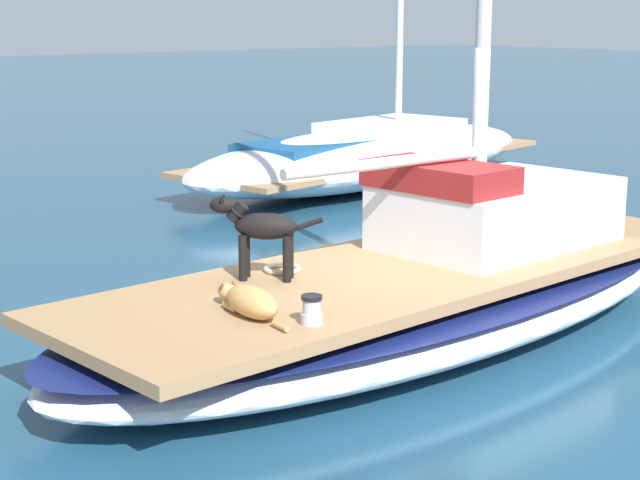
{
  "coord_description": "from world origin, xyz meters",
  "views": [
    {
      "loc": [
        6.4,
        -5.91,
        2.81
      ],
      "look_at": [
        0.0,
        -1.0,
        1.01
      ],
      "focal_mm": 57.51,
      "sensor_mm": 36.0,
      "label": 1
    }
  ],
  "objects_px": {
    "deck_winch": "(312,311)",
    "dog_black": "(260,229)",
    "moored_boat_port_side": "(368,154)",
    "sailboat_main": "(410,300)",
    "dog_tan": "(250,301)",
    "coiled_rope": "(282,269)"
  },
  "relations": [
    {
      "from": "coiled_rope",
      "to": "moored_boat_port_side",
      "type": "xyz_separation_m",
      "value": [
        -6.06,
        6.07,
        -0.18
      ]
    },
    {
      "from": "deck_winch",
      "to": "coiled_rope",
      "type": "relative_size",
      "value": 0.65
    },
    {
      "from": "coiled_rope",
      "to": "deck_winch",
      "type": "bearing_deg",
      "value": -27.65
    },
    {
      "from": "sailboat_main",
      "to": "dog_tan",
      "type": "relative_size",
      "value": 7.8
    },
    {
      "from": "dog_tan",
      "to": "coiled_rope",
      "type": "xyz_separation_m",
      "value": [
        -0.91,
        0.94,
        -0.08
      ]
    },
    {
      "from": "dog_black",
      "to": "moored_boat_port_side",
      "type": "height_order",
      "value": "moored_boat_port_side"
    },
    {
      "from": "sailboat_main",
      "to": "moored_boat_port_side",
      "type": "xyz_separation_m",
      "value": [
        -6.53,
        5.02,
        0.17
      ]
    },
    {
      "from": "sailboat_main",
      "to": "coiled_rope",
      "type": "xyz_separation_m",
      "value": [
        -0.47,
        -1.04,
        0.35
      ]
    },
    {
      "from": "dog_black",
      "to": "coiled_rope",
      "type": "bearing_deg",
      "value": 109.57
    },
    {
      "from": "moored_boat_port_side",
      "to": "dog_black",
      "type": "bearing_deg",
      "value": -45.86
    },
    {
      "from": "dog_black",
      "to": "deck_winch",
      "type": "bearing_deg",
      "value": -18.53
    },
    {
      "from": "deck_winch",
      "to": "dog_black",
      "type": "bearing_deg",
      "value": 161.47
    },
    {
      "from": "sailboat_main",
      "to": "dog_tan",
      "type": "bearing_deg",
      "value": -77.52
    },
    {
      "from": "dog_black",
      "to": "moored_boat_port_side",
      "type": "distance_m",
      "value": 8.87
    },
    {
      "from": "dog_tan",
      "to": "dog_black",
      "type": "bearing_deg",
      "value": 141.19
    },
    {
      "from": "dog_tan",
      "to": "moored_boat_port_side",
      "type": "bearing_deg",
      "value": 134.87
    },
    {
      "from": "sailboat_main",
      "to": "deck_winch",
      "type": "xyz_separation_m",
      "value": [
        0.88,
        -1.75,
        0.42
      ]
    },
    {
      "from": "dog_tan",
      "to": "moored_boat_port_side",
      "type": "height_order",
      "value": "moored_boat_port_side"
    },
    {
      "from": "sailboat_main",
      "to": "dog_black",
      "type": "bearing_deg",
      "value": -105.47
    },
    {
      "from": "dog_black",
      "to": "coiled_rope",
      "type": "height_order",
      "value": "dog_black"
    },
    {
      "from": "dog_tan",
      "to": "dog_black",
      "type": "xyz_separation_m",
      "value": [
        -0.81,
        0.65,
        0.32
      ]
    },
    {
      "from": "sailboat_main",
      "to": "coiled_rope",
      "type": "bearing_deg",
      "value": -114.34
    }
  ]
}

